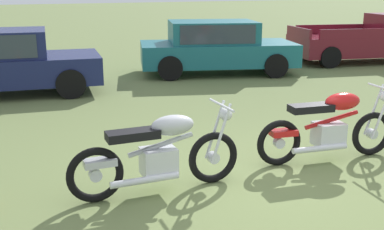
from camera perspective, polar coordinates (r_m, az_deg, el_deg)
The scene contains 5 objects.
ground_plane at distance 6.03m, azimuth 9.33°, elevation -8.07°, with size 120.00×120.00×0.00m, color olive.
motorcycle_silver at distance 5.57m, azimuth -3.98°, elevation -4.64°, with size 2.10×0.64×1.02m.
motorcycle_red at distance 6.83m, azimuth 16.16°, elevation -1.37°, with size 2.08×0.69×1.02m.
car_teal at distance 13.16m, azimuth 2.83°, elevation 8.44°, with size 4.55×3.06×1.43m.
pickup_truck_burgundy at distance 16.39m, azimuth 21.72°, elevation 8.59°, with size 5.43×2.89×1.49m.
Camera 1 is at (-3.24, -4.49, 2.37)m, focal length 44.49 mm.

